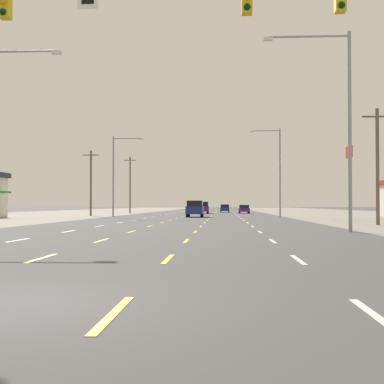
% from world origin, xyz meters
% --- Properties ---
extents(ground_plane, '(572.00, 572.00, 0.00)m').
position_xyz_m(ground_plane, '(0.00, 66.00, 0.00)').
color(ground_plane, '#4C4C4F').
extents(lot_apron_left, '(28.00, 440.00, 0.01)m').
position_xyz_m(lot_apron_left, '(-24.75, 66.00, 0.00)').
color(lot_apron_left, gray).
rests_on(lot_apron_left, ground).
extents(lane_markings, '(10.64, 227.60, 0.01)m').
position_xyz_m(lane_markings, '(0.00, 104.50, 0.01)').
color(lane_markings, white).
rests_on(lane_markings, ground).
extents(signal_span_wire, '(26.91, 0.52, 9.13)m').
position_xyz_m(signal_span_wire, '(0.02, 7.74, 5.34)').
color(signal_span_wire, brown).
rests_on(signal_span_wire, ground).
extents(suv_center_turn_nearest, '(1.98, 4.90, 1.98)m').
position_xyz_m(suv_center_turn_nearest, '(-0.10, 58.21, 1.03)').
color(suv_center_turn_nearest, navy).
rests_on(suv_center_turn_nearest, ground).
extents(suv_center_turn_near, '(1.98, 4.90, 1.98)m').
position_xyz_m(suv_center_turn_near, '(-0.09, 84.52, 1.03)').
color(suv_center_turn_near, '#4C196B').
rests_on(suv_center_turn_near, ground).
extents(sedan_far_right_mid, '(1.80, 4.50, 1.46)m').
position_xyz_m(sedan_far_right_mid, '(6.88, 86.19, 0.76)').
color(sedan_far_right_mid, '#4C196B').
rests_on(sedan_far_right_mid, ground).
extents(hatchback_inner_right_midfar, '(1.72, 3.90, 1.54)m').
position_xyz_m(hatchback_inner_right_midfar, '(3.65, 97.25, 0.78)').
color(hatchback_inner_right_midfar, navy).
rests_on(hatchback_inner_right_midfar, ground).
extents(pole_sign_right_row_1, '(0.24, 2.32, 7.94)m').
position_xyz_m(pole_sign_right_row_1, '(17.14, 53.24, 6.06)').
color(pole_sign_right_row_1, gray).
rests_on(pole_sign_right_row_1, ground).
extents(streetlight_right_row_0, '(4.78, 0.26, 10.96)m').
position_xyz_m(streetlight_right_row_0, '(9.68, 22.32, 6.35)').
color(streetlight_right_row_0, gray).
rests_on(streetlight_right_row_0, ground).
extents(streetlight_left_row_1, '(3.79, 0.26, 9.86)m').
position_xyz_m(streetlight_left_row_1, '(-9.79, 58.67, 5.66)').
color(streetlight_left_row_1, gray).
rests_on(streetlight_left_row_1, ground).
extents(streetlight_right_row_1, '(3.69, 0.26, 10.68)m').
position_xyz_m(streetlight_right_row_1, '(9.83, 58.67, 6.07)').
color(streetlight_right_row_1, gray).
rests_on(streetlight_right_row_1, ground).
extents(utility_pole_right_row_0, '(2.20, 0.26, 8.55)m').
position_xyz_m(utility_pole_right_row_0, '(14.56, 32.92, 4.47)').
color(utility_pole_right_row_0, brown).
rests_on(utility_pole_right_row_0, ground).
extents(utility_pole_left_row_1, '(2.20, 0.26, 8.77)m').
position_xyz_m(utility_pole_left_row_1, '(-14.46, 64.99, 4.58)').
color(utility_pole_left_row_1, brown).
rests_on(utility_pole_left_row_1, ground).
extents(utility_pole_left_row_2, '(2.20, 0.26, 10.06)m').
position_xyz_m(utility_pole_left_row_2, '(-13.35, 89.73, 5.23)').
color(utility_pole_left_row_2, brown).
rests_on(utility_pole_left_row_2, ground).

